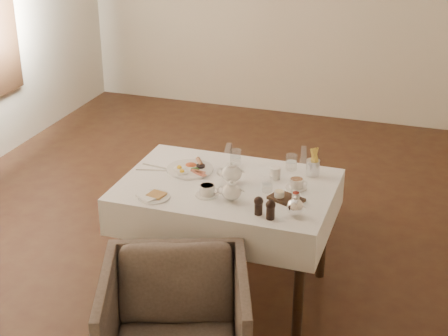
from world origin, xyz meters
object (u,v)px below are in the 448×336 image
Objects in this scene: table at (227,201)px; teapot_centre at (231,172)px; armchair_far at (264,193)px; armchair_near at (176,329)px; breakfast_plate at (191,168)px.

teapot_centre is at bearing 63.68° from table.
armchair_far is at bearing 90.11° from table.
armchair_near is at bearing -88.42° from table.
armchair_far is at bearing 70.31° from armchair_near.
armchair_near is 1.20× the size of armchair_far.
table is at bearing 71.02° from armchair_near.
armchair_near is 1.77m from armchair_far.
table is 7.52× the size of teapot_centre.
teapot_centre is at bearing -23.53° from breakfast_plate.
breakfast_plate is (-0.28, -0.74, 0.48)m from armchair_far.
teapot_centre is at bearing 78.26° from armchair_far.
teapot_centre reaches higher than breakfast_plate.
breakfast_plate is at bearing 157.57° from table.
teapot_centre is (-0.01, 0.94, 0.48)m from armchair_near.
breakfast_plate is (-0.28, 0.12, 0.13)m from table.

